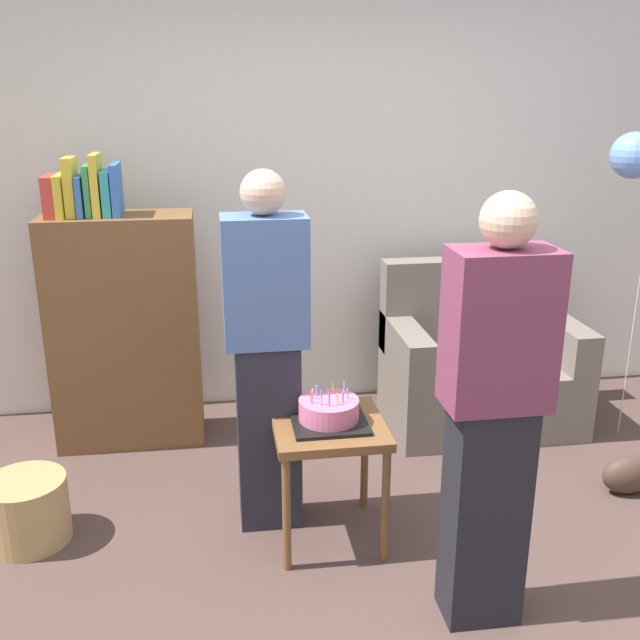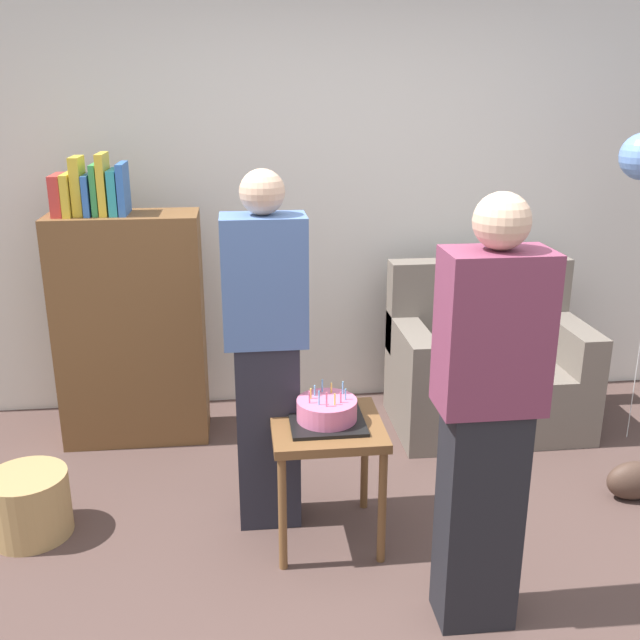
% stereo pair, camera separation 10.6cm
% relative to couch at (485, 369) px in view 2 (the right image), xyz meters
% --- Properties ---
extents(ground_plane, '(8.00, 8.00, 0.00)m').
position_rel_couch_xyz_m(ground_plane, '(-0.88, -1.50, -0.34)').
color(ground_plane, '#4C3833').
extents(wall_back, '(6.00, 0.10, 2.70)m').
position_rel_couch_xyz_m(wall_back, '(-0.88, 0.55, 1.01)').
color(wall_back, silver).
rests_on(wall_back, ground_plane).
extents(couch, '(1.10, 0.70, 0.96)m').
position_rel_couch_xyz_m(couch, '(0.00, 0.00, 0.00)').
color(couch, '#6B6056').
rests_on(couch, ground_plane).
extents(bookshelf, '(0.80, 0.36, 1.62)m').
position_rel_couch_xyz_m(bookshelf, '(-2.05, 0.07, 0.35)').
color(bookshelf, brown).
rests_on(bookshelf, ground_plane).
extents(side_table, '(0.48, 0.48, 0.57)m').
position_rel_couch_xyz_m(side_table, '(-1.09, -1.05, 0.14)').
color(side_table, brown).
rests_on(side_table, ground_plane).
extents(birthday_cake, '(0.32, 0.32, 0.17)m').
position_rel_couch_xyz_m(birthday_cake, '(-1.09, -1.05, 0.28)').
color(birthday_cake, black).
rests_on(birthday_cake, side_table).
extents(person_blowing_candles, '(0.36, 0.22, 1.63)m').
position_rel_couch_xyz_m(person_blowing_candles, '(-1.33, -0.88, 0.49)').
color(person_blowing_candles, '#23232D').
rests_on(person_blowing_candles, ground_plane).
extents(person_holding_cake, '(0.36, 0.22, 1.63)m').
position_rel_couch_xyz_m(person_holding_cake, '(-0.60, -1.63, 0.49)').
color(person_holding_cake, black).
rests_on(person_holding_cake, ground_plane).
extents(wicker_basket, '(0.36, 0.36, 0.30)m').
position_rel_couch_xyz_m(wicker_basket, '(-2.42, -0.88, -0.19)').
color(wicker_basket, '#A88451').
rests_on(wicker_basket, ground_plane).
extents(handbag, '(0.28, 0.14, 0.20)m').
position_rel_couch_xyz_m(handbag, '(0.46, -0.92, -0.24)').
color(handbag, '#473328').
rests_on(handbag, ground_plane).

